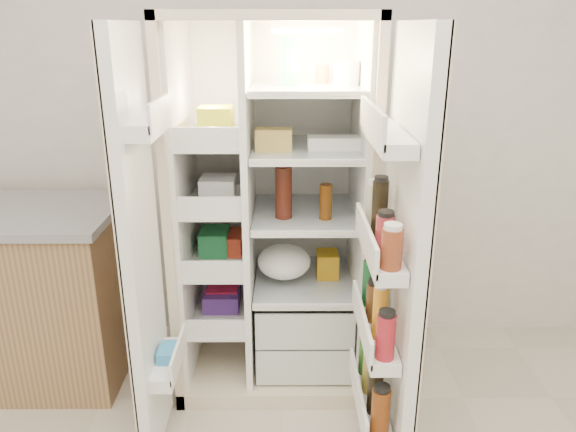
{
  "coord_description": "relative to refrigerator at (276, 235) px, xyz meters",
  "views": [
    {
      "loc": [
        0.01,
        -0.9,
        1.75
      ],
      "look_at": [
        0.02,
        1.25,
        0.99
      ],
      "focal_mm": 34.0,
      "sensor_mm": 36.0,
      "label": 1
    }
  ],
  "objects": [
    {
      "name": "wall_back",
      "position": [
        0.03,
        0.35,
        0.61
      ],
      "size": [
        4.0,
        0.02,
        2.7
      ],
      "primitive_type": "cube",
      "color": "silver",
      "rests_on": "floor"
    },
    {
      "name": "refrigerator",
      "position": [
        0.0,
        0.0,
        0.0
      ],
      "size": [
        0.92,
        0.7,
        1.8
      ],
      "color": "beige",
      "rests_on": "floor"
    },
    {
      "name": "freezer_door",
      "position": [
        -0.51,
        -0.6,
        0.15
      ],
      "size": [
        0.15,
        0.4,
        1.72
      ],
      "color": "white",
      "rests_on": "floor"
    },
    {
      "name": "fridge_door",
      "position": [
        0.47,
        -0.69,
        0.12
      ],
      "size": [
        0.17,
        0.58,
        1.72
      ],
      "color": "white",
      "rests_on": "floor"
    },
    {
      "name": "kitchen_counter",
      "position": [
        -1.4,
        -0.08,
        -0.29
      ],
      "size": [
        1.25,
        0.67,
        0.91
      ],
      "color": "#9F774F",
      "rests_on": "floor"
    }
  ]
}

